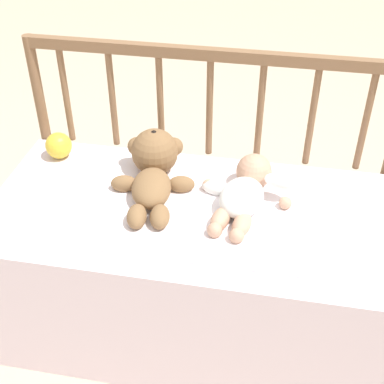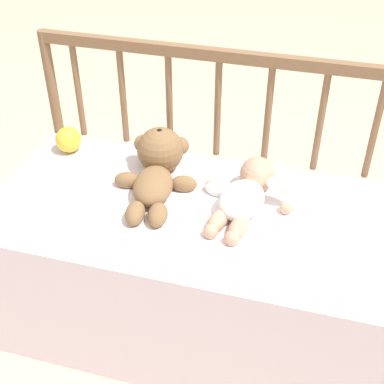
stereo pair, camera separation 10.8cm
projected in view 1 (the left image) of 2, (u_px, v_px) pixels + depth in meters
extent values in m
plane|color=#C6B293|center=(192.00, 320.00, 1.89)|extent=(12.00, 12.00, 0.00)
cube|color=silver|center=(191.00, 270.00, 1.74)|extent=(1.22, 0.59, 0.50)
cylinder|color=brown|center=(49.00, 151.00, 1.96)|extent=(0.04, 0.04, 0.87)
cylinder|color=brown|center=(383.00, 186.00, 1.79)|extent=(0.04, 0.04, 0.87)
cube|color=brown|center=(211.00, 54.00, 1.62)|extent=(1.18, 0.03, 0.04)
cylinder|color=brown|center=(66.00, 96.00, 1.81)|extent=(0.02, 0.02, 0.34)
cylinder|color=brown|center=(113.00, 100.00, 1.78)|extent=(0.02, 0.02, 0.34)
cylinder|color=brown|center=(160.00, 105.00, 1.76)|extent=(0.02, 0.02, 0.34)
cylinder|color=brown|center=(209.00, 109.00, 1.74)|extent=(0.02, 0.02, 0.34)
cylinder|color=brown|center=(260.00, 113.00, 1.71)|extent=(0.02, 0.02, 0.34)
cylinder|color=brown|center=(312.00, 118.00, 1.69)|extent=(0.02, 0.02, 0.34)
cylinder|color=brown|center=(365.00, 123.00, 1.66)|extent=(0.02, 0.02, 0.34)
cube|color=white|center=(189.00, 203.00, 1.61)|extent=(0.74, 0.50, 0.01)
ellipsoid|color=olive|center=(151.00, 188.00, 1.61)|extent=(0.15, 0.20, 0.08)
sphere|color=olive|center=(155.00, 152.00, 1.70)|extent=(0.15, 0.15, 0.15)
sphere|color=beige|center=(154.00, 141.00, 1.68)|extent=(0.06, 0.06, 0.06)
sphere|color=black|center=(154.00, 134.00, 1.66)|extent=(0.02, 0.02, 0.02)
sphere|color=olive|center=(137.00, 146.00, 1.72)|extent=(0.06, 0.06, 0.06)
sphere|color=olive|center=(174.00, 147.00, 1.72)|extent=(0.06, 0.06, 0.06)
ellipsoid|color=olive|center=(124.00, 184.00, 1.65)|extent=(0.09, 0.07, 0.05)
ellipsoid|color=olive|center=(181.00, 184.00, 1.65)|extent=(0.09, 0.07, 0.05)
ellipsoid|color=olive|center=(137.00, 216.00, 1.52)|extent=(0.07, 0.10, 0.06)
ellipsoid|color=olive|center=(160.00, 217.00, 1.52)|extent=(0.07, 0.10, 0.06)
ellipsoid|color=white|center=(242.00, 197.00, 1.56)|extent=(0.16, 0.20, 0.09)
sphere|color=tan|center=(254.00, 171.00, 1.65)|extent=(0.11, 0.11, 0.11)
ellipsoid|color=white|center=(217.00, 188.00, 1.64)|extent=(0.10, 0.06, 0.05)
ellipsoid|color=white|center=(280.00, 181.00, 1.58)|extent=(0.10, 0.06, 0.05)
sphere|color=tan|center=(208.00, 185.00, 1.65)|extent=(0.04, 0.04, 0.04)
sphere|color=tan|center=(285.00, 203.00, 1.58)|extent=(0.04, 0.04, 0.04)
ellipsoid|color=tan|center=(220.00, 219.00, 1.51)|extent=(0.07, 0.10, 0.05)
ellipsoid|color=tan|center=(242.00, 225.00, 1.49)|extent=(0.07, 0.10, 0.05)
sphere|color=tan|center=(215.00, 230.00, 1.48)|extent=(0.04, 0.04, 0.04)
sphere|color=tan|center=(237.00, 236.00, 1.46)|extent=(0.04, 0.04, 0.04)
sphere|color=yellow|center=(59.00, 146.00, 1.79)|extent=(0.09, 0.09, 0.09)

